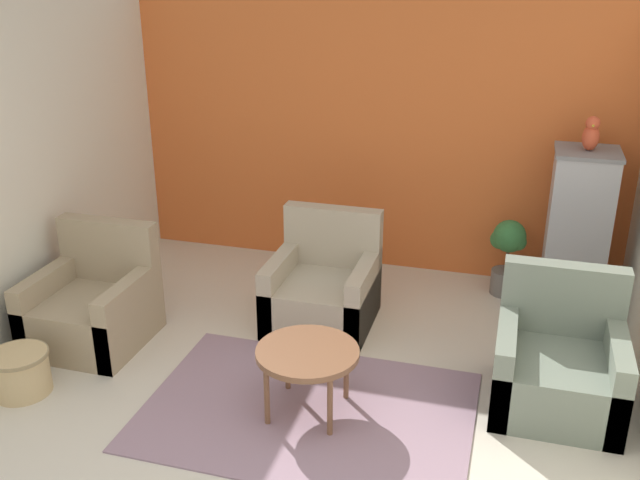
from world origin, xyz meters
TOP-DOWN VIEW (x-y plane):
  - wall_back_accent at (0.00, 3.52)m, footprint 4.58×0.06m
  - wall_left at (-2.26, 1.75)m, footprint 0.06×3.49m
  - area_rug at (0.12, 1.04)m, footprint 2.10×1.47m
  - coffee_table at (0.12, 1.04)m, footprint 0.65×0.65m
  - armchair_left at (-1.70, 1.49)m, footprint 0.79×0.80m
  - armchair_right at (1.65, 1.58)m, footprint 0.79×0.80m
  - armchair_middle at (-0.12, 2.24)m, footprint 0.79×0.80m
  - birdcage at (1.78, 3.06)m, footprint 0.54×0.54m
  - parrot at (1.78, 3.06)m, footprint 0.13×0.23m
  - potted_plant at (1.26, 3.17)m, footprint 0.30×0.28m
  - wicker_basket at (-1.79, 0.72)m, footprint 0.40×0.40m

SIDE VIEW (x-z plane):
  - area_rug at x=0.12m, z-range 0.00..0.01m
  - wicker_basket at x=-1.79m, z-range 0.01..0.31m
  - armchair_left at x=-1.70m, z-range -0.16..0.71m
  - armchair_right at x=1.65m, z-range -0.16..0.71m
  - armchair_middle at x=-0.12m, z-range -0.16..0.71m
  - potted_plant at x=1.26m, z-range 0.06..0.73m
  - coffee_table at x=0.12m, z-range 0.18..0.64m
  - birdcage at x=1.78m, z-range -0.01..1.33m
  - wall_back_accent at x=0.00m, z-range 0.00..2.60m
  - wall_left at x=-2.26m, z-range 0.00..2.60m
  - parrot at x=1.78m, z-range 1.33..1.61m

